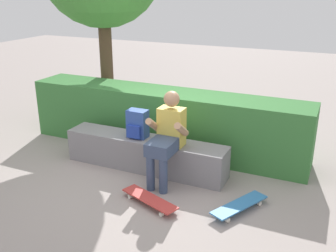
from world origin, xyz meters
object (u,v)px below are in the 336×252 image
(skateboard_near_person, at_px, (150,199))
(skateboard_beside_bench, at_px, (239,205))
(bench_main, at_px, (145,153))
(backpack_on_bench, at_px, (137,124))
(person_skater, at_px, (167,135))

(skateboard_near_person, distance_m, skateboard_beside_bench, 1.07)
(bench_main, xyz_separation_m, skateboard_near_person, (0.50, -0.86, -0.16))
(skateboard_beside_bench, bearing_deg, backpack_on_bench, 161.96)
(bench_main, distance_m, person_skater, 0.65)
(skateboard_near_person, relative_size, skateboard_beside_bench, 1.02)
(skateboard_near_person, bearing_deg, bench_main, 120.31)
(skateboard_near_person, bearing_deg, backpack_on_bench, 125.84)
(skateboard_beside_bench, height_order, backpack_on_bench, backpack_on_bench)
(person_skater, xyz_separation_m, skateboard_near_person, (0.06, -0.65, -0.59))
(person_skater, distance_m, skateboard_near_person, 0.88)
(bench_main, xyz_separation_m, backpack_on_bench, (-0.11, -0.01, 0.43))
(bench_main, height_order, skateboard_beside_bench, bench_main)
(bench_main, relative_size, skateboard_beside_bench, 2.96)
(bench_main, xyz_separation_m, person_skater, (0.44, -0.21, 0.43))
(skateboard_near_person, relative_size, backpack_on_bench, 2.05)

